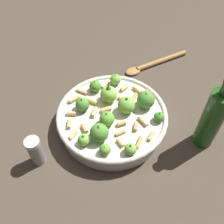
{
  "coord_description": "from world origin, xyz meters",
  "views": [
    {
      "loc": [
        -0.34,
        -0.26,
        0.59
      ],
      "look_at": [
        0.0,
        0.0,
        0.06
      ],
      "focal_mm": 41.71,
      "sensor_mm": 36.0,
      "label": 1
    }
  ],
  "objects": [
    {
      "name": "wooden_spoon",
      "position": [
        0.29,
        0.04,
        0.01
      ],
      "size": [
        0.23,
        0.13,
        0.02
      ],
      "color": "#9E703D",
      "rests_on": "ground"
    },
    {
      "name": "cooking_pan",
      "position": [
        0.0,
        -0.0,
        0.04
      ],
      "size": [
        0.3,
        0.3,
        0.11
      ],
      "color": "beige",
      "rests_on": "ground"
    },
    {
      "name": "olive_oil_bottle",
      "position": [
        0.1,
        -0.22,
        0.1
      ],
      "size": [
        0.05,
        0.05,
        0.23
      ],
      "color": "#1E4C19",
      "rests_on": "ground"
    },
    {
      "name": "pepper_shaker",
      "position": [
        -0.2,
        0.08,
        0.04
      ],
      "size": [
        0.04,
        0.04,
        0.09
      ],
      "color": "gray",
      "rests_on": "ground"
    },
    {
      "name": "ground_plane",
      "position": [
        0.0,
        0.0,
        0.0
      ],
      "size": [
        2.4,
        2.4,
        0.0
      ],
      "primitive_type": "plane",
      "color": "#42382D"
    }
  ]
}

